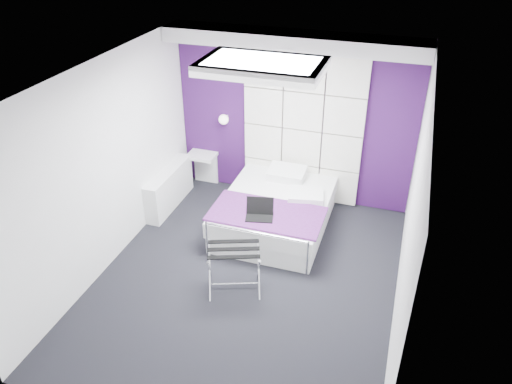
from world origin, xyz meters
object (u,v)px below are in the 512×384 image
bed (276,211)px  radiator (169,188)px  nightstand (202,155)px  luggage_rack (234,269)px  wall_lamp (225,119)px  laptop (261,212)px

bed → radiator: bearing=177.6°
nightstand → luggage_rack: (1.36, -2.21, -0.25)m
wall_lamp → laptop: bearing=-53.5°
nightstand → laptop: 1.93m
radiator → nightstand: (0.24, 0.72, 0.25)m
radiator → laptop: laptop is taller
bed → luggage_rack: (-0.11, -1.41, 0.03)m
wall_lamp → radiator: bearing=-130.1°
wall_lamp → nightstand: (-0.40, -0.04, -0.67)m
radiator → nightstand: size_ratio=2.67×
bed → laptop: size_ratio=5.10×
radiator → laptop: size_ratio=3.37×
nightstand → luggage_rack: luggage_rack is taller
wall_lamp → bed: wall_lamp is taller
radiator → luggage_rack: same height
wall_lamp → nightstand: bearing=-174.3°
radiator → laptop: (1.65, -0.60, 0.27)m
bed → luggage_rack: 1.42m
radiator → luggage_rack: (1.60, -1.49, 0.00)m
radiator → laptop: bearing=-20.1°
luggage_rack → radiator: bearing=116.6°
radiator → laptop: 1.78m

